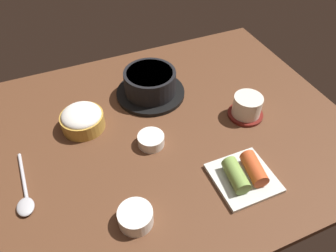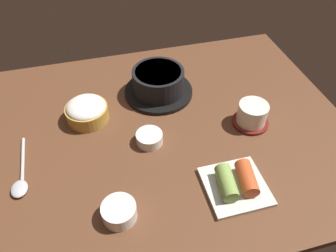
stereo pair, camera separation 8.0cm
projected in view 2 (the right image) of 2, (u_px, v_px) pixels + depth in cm
name	position (u px, v px, depth cm)	size (l,w,h in cm)	color
dining_table	(159.00, 133.00, 84.06)	(100.00, 76.00, 2.00)	#56331E
stone_pot	(158.00, 83.00, 91.44)	(19.75, 19.75, 7.79)	black
rice_bowl	(87.00, 111.00, 84.34)	(11.13, 11.13, 6.04)	#B78C38
tea_cup_with_saucer	(252.00, 115.00, 83.02)	(9.51, 9.51, 6.30)	maroon
banchan_cup_center	(149.00, 138.00, 79.38)	(6.63, 6.63, 2.83)	white
kimchi_plate	(236.00, 183.00, 69.66)	(13.31, 13.31, 4.58)	silver
side_bowl_near	(119.00, 211.00, 64.60)	(7.15, 7.15, 3.59)	white
spoon	(20.00, 180.00, 71.59)	(3.60, 17.94, 1.35)	#B7B7BC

